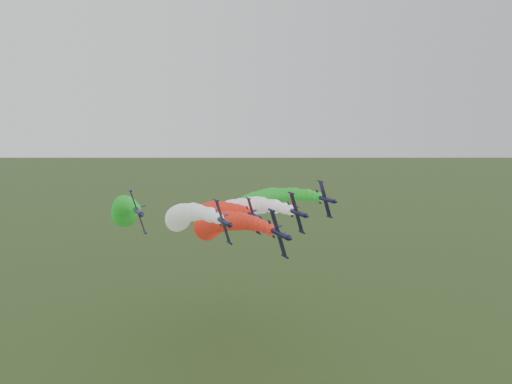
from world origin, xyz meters
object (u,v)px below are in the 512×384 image
at_px(jet_inner_left, 182,216).
at_px(jet_outer_right, 261,201).
at_px(jet_inner_right, 236,211).
at_px(jet_lead, 216,224).
at_px(jet_outer_left, 124,210).
at_px(jet_trail, 210,213).

distance_m(jet_inner_left, jet_outer_right, 30.06).
relative_size(jet_inner_right, jet_outer_right, 1.00).
relative_size(jet_lead, jet_outer_left, 1.00).
xyz_separation_m(jet_lead, jet_outer_right, (21.51, 21.31, 1.94)).
distance_m(jet_inner_right, jet_trail, 15.49).
bearing_deg(jet_outer_right, jet_inner_left, -159.03).
bearing_deg(jet_inner_right, jet_trail, 103.87).
bearing_deg(jet_outer_right, jet_outer_left, -178.16).
height_order(jet_lead, jet_outer_left, jet_outer_left).
xyz_separation_m(jet_inner_right, jet_outer_right, (11.11, 7.34, 1.27)).
bearing_deg(jet_trail, jet_outer_left, -162.38).
bearing_deg(jet_trail, jet_inner_left, -126.13).
bearing_deg(jet_inner_left, jet_outer_right, 20.97).
height_order(jet_inner_right, jet_trail, jet_inner_right).
bearing_deg(jet_inner_right, jet_outer_right, 33.43).
bearing_deg(jet_lead, jet_trail, 76.79).
distance_m(jet_lead, jet_trail, 29.61).
distance_m(jet_inner_right, jet_outer_left, 31.98).
relative_size(jet_inner_right, jet_outer_left, 1.00).
bearing_deg(jet_inner_left, jet_inner_right, 11.39).
height_order(jet_outer_left, jet_trail, jet_outer_left).
bearing_deg(jet_inner_left, jet_lead, -58.26).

